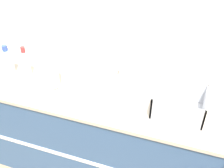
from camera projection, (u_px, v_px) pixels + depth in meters
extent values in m
cube|color=silver|center=(129.00, 29.00, 2.07)|extent=(4.78, 0.06, 2.60)
cube|color=#33517A|center=(114.00, 136.00, 2.30)|extent=(2.38, 0.66, 0.87)
cube|color=white|center=(101.00, 165.00, 2.05)|extent=(2.38, 0.01, 0.04)
cube|color=#B2A893|center=(114.00, 96.00, 2.04)|extent=(2.40, 0.68, 0.03)
cube|color=silver|center=(114.00, 89.00, 2.07)|extent=(0.56, 0.39, 0.02)
cylinder|color=silver|center=(121.00, 66.00, 2.14)|extent=(0.02, 0.02, 0.20)
cylinder|color=silver|center=(119.00, 58.00, 2.04)|extent=(0.02, 0.10, 0.02)
cylinder|color=#4C4C51|center=(52.00, 86.00, 2.11)|extent=(0.09, 0.09, 0.01)
cylinder|color=white|center=(50.00, 71.00, 2.03)|extent=(0.12, 0.12, 0.28)
cube|color=#B7BABF|center=(178.00, 111.00, 1.86)|extent=(0.35, 0.30, 0.01)
cube|color=#B7BABF|center=(177.00, 115.00, 1.70)|extent=(0.35, 0.01, 0.16)
cube|color=#B7BABF|center=(182.00, 90.00, 1.92)|extent=(0.35, 0.01, 0.16)
cube|color=#B7BABF|center=(155.00, 96.00, 1.86)|extent=(0.01, 0.30, 0.16)
cube|color=#B7BABF|center=(205.00, 107.00, 1.77)|extent=(0.01, 0.30, 0.16)
cylinder|color=white|center=(26.00, 64.00, 2.18)|extent=(0.07, 0.07, 0.22)
cylinder|color=red|center=(23.00, 50.00, 2.10)|extent=(0.04, 0.04, 0.05)
cylinder|color=silver|center=(8.00, 62.00, 2.21)|extent=(0.08, 0.08, 0.22)
cylinder|color=#334C9E|center=(5.00, 48.00, 2.13)|extent=(0.04, 0.04, 0.05)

